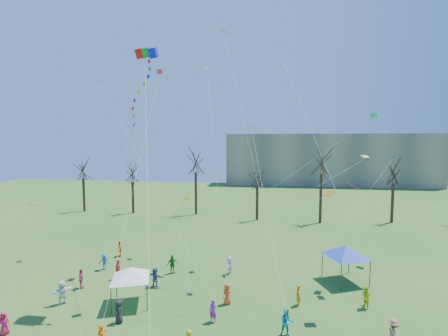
# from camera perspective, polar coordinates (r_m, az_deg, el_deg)

# --- Properties ---
(distant_building) EXTENTS (60.00, 14.00, 15.00)m
(distant_building) POSITION_cam_1_polar(r_m,az_deg,el_deg) (99.23, 18.42, 1.55)
(distant_building) COLOR gray
(distant_building) RESTS_ON ground
(bare_tree_row) EXTENTS (68.25, 9.62, 12.20)m
(bare_tree_row) POSITION_cam_1_polar(r_m,az_deg,el_deg) (51.75, 6.42, -0.99)
(bare_tree_row) COLOR black
(bare_tree_row) RESTS_ON ground
(big_box_kite) EXTENTS (3.65, 7.61, 22.46)m
(big_box_kite) POSITION_cam_1_polar(r_m,az_deg,el_deg) (25.33, -15.07, 10.78)
(big_box_kite) COLOR red
(big_box_kite) RESTS_ON ground
(canopy_tent_white) EXTENTS (3.76, 3.76, 2.97)m
(canopy_tent_white) POSITION_cam_1_polar(r_m,az_deg,el_deg) (26.70, -16.71, -17.90)
(canopy_tent_white) COLOR #3F3F44
(canopy_tent_white) RESTS_ON ground
(canopy_tent_blue) EXTENTS (4.14, 4.14, 3.36)m
(canopy_tent_blue) POSITION_cam_1_polar(r_m,az_deg,el_deg) (31.30, 21.39, -13.94)
(canopy_tent_blue) COLOR #3F3F44
(canopy_tent_blue) RESTS_ON ground
(festival_crowd) EXTENTS (25.81, 17.55, 1.86)m
(festival_crowd) POSITION_cam_1_polar(r_m,az_deg,el_deg) (26.15, -5.78, -22.19)
(festival_crowd) COLOR #E01C4A
(festival_crowd) RESTS_ON ground
(small_kites_aloft) EXTENTS (33.35, 18.88, 32.50)m
(small_kites_aloft) POSITION_cam_1_polar(r_m,az_deg,el_deg) (28.41, 4.31, 6.37)
(small_kites_aloft) COLOR orange
(small_kites_aloft) RESTS_ON ground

